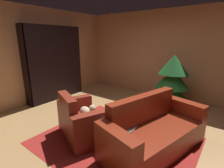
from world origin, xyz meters
The scene contains 11 objects.
ground_plane centered at (0.00, 0.00, 0.00)m, with size 6.95×6.95×0.00m, color tan.
wall_back centered at (0.00, 2.66, 1.32)m, with size 5.91×0.06×2.64m, color tan.
wall_left centered at (-2.93, 0.00, 1.32)m, with size 0.06×5.38×2.64m, color tan.
area_rug centered at (0.11, -0.32, 0.00)m, with size 2.63×2.15×0.01m, color maroon.
bookshelf_unit centered at (-2.69, 0.57, 1.05)m, with size 0.33×1.77×2.15m.
armchair_red centered at (-0.48, -0.58, 0.30)m, with size 1.20×1.02×0.86m.
couch_red centered at (0.74, -0.12, 0.30)m, with size 1.23×2.01×0.88m.
coffee_table centered at (0.24, -0.40, 0.38)m, with size 0.61×0.61×0.42m.
book_stack_on_table centered at (0.19, -0.36, 0.47)m, with size 0.23×0.16×0.09m.
bottle_on_table centered at (0.07, -0.43, 0.54)m, with size 0.07×0.07×0.29m.
decorated_tree centered at (0.37, 1.90, 0.72)m, with size 0.96×0.96×1.40m.
Camera 1 is at (1.64, -2.48, 1.80)m, focal length 26.80 mm.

